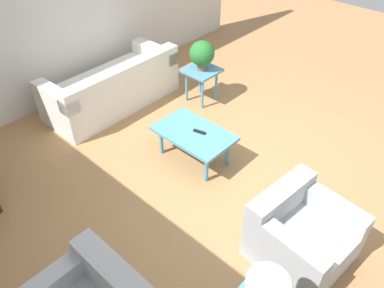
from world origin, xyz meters
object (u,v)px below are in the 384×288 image
object	(u,v)px
sofa	(113,88)
potted_plant	(202,54)
side_table_plant	(202,75)
armchair	(300,234)
coffee_table	(194,135)

from	to	relation	value
sofa	potted_plant	bearing A→B (deg)	137.75
side_table_plant	potted_plant	xyz separation A→B (m)	(0.00, 0.00, 0.34)
armchair	sofa	bearing A→B (deg)	87.70
coffee_table	sofa	bearing A→B (deg)	-3.64
side_table_plant	sofa	bearing A→B (deg)	48.60
armchair	coffee_table	xyz separation A→B (m)	(1.71, -0.37, 0.09)
sofa	armchair	xyz separation A→B (m)	(-3.47, 0.49, -0.01)
armchair	side_table_plant	world-z (taller)	armchair
sofa	coffee_table	xyz separation A→B (m)	(-1.76, 0.11, 0.08)
sofa	potted_plant	size ratio (longest dim) A/B	4.59
armchair	side_table_plant	xyz separation A→B (m)	(2.58, -1.49, 0.16)
sofa	coffee_table	bearing A→B (deg)	85.51
sofa	armchair	size ratio (longest dim) A/B	2.24
armchair	potted_plant	xyz separation A→B (m)	(2.58, -1.49, 0.50)
armchair	coffee_table	bearing A→B (deg)	83.35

